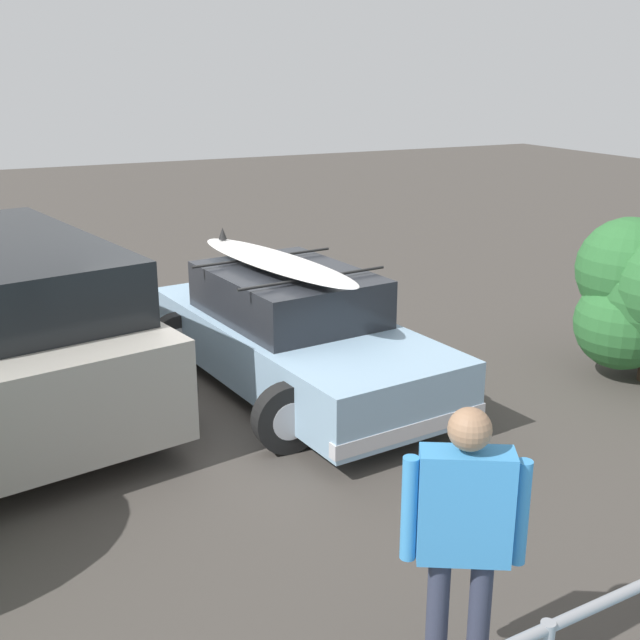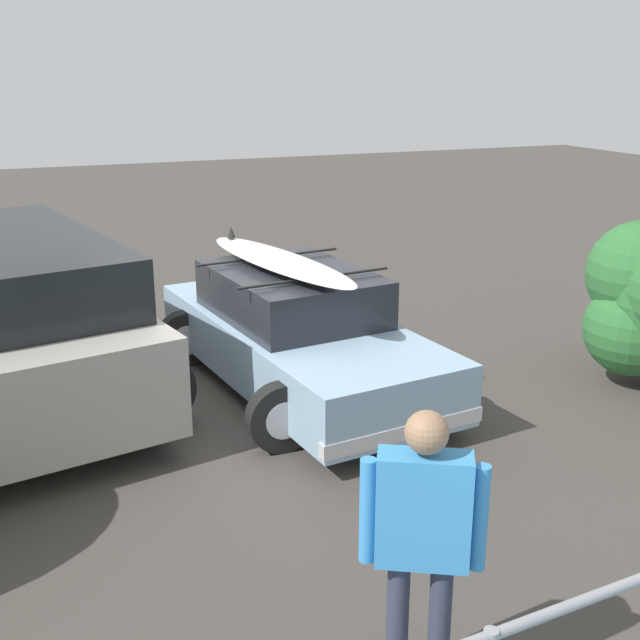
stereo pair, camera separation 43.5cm
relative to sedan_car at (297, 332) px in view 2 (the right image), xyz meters
name	(u,v)px [view 2 (the right image)]	position (x,y,z in m)	size (l,w,h in m)	color
ground_plane	(233,391)	(0.70, -0.14, -0.63)	(44.00, 44.00, 0.02)	#423D38
sedan_car	(297,332)	(0.00, 0.00, 0.00)	(2.62, 4.28, 1.57)	#8CADC6
suv_car	(11,318)	(2.85, -0.72, 0.30)	(3.19, 4.85, 1.77)	#9E998E
person_bystander	(422,531)	(1.00, 4.51, 0.41)	(0.60, 0.41, 1.72)	#33384C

